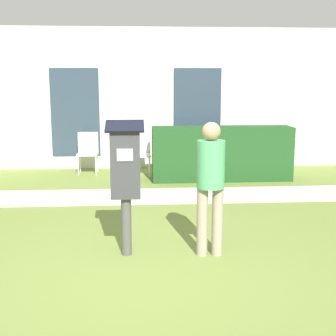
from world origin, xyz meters
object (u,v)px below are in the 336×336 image
Objects in this scene: outdoor_chair_middle at (140,150)px; outdoor_chair_right at (192,149)px; person_standing at (211,178)px; outdoor_chair_left at (88,149)px; parking_meter at (125,171)px.

outdoor_chair_middle is 1.17m from outdoor_chair_right.
person_standing is 5.43m from outdoor_chair_left.
outdoor_chair_left is 1.18m from outdoor_chair_middle.
outdoor_chair_middle is at bearing -30.98° from outdoor_chair_left.
parking_meter is at bearing -98.57° from outdoor_chair_left.
outdoor_chair_left is (-0.93, 4.98, -0.49)m from parking_meter.
parking_meter is 1.77× the size of outdoor_chair_middle.
outdoor_chair_middle is 1.00× the size of outdoor_chair_right.
parking_meter is 5.09m from outdoor_chair_left.
outdoor_chair_right is (0.40, 5.02, -0.40)m from person_standing.
outdoor_chair_middle is at bearing 87.33° from parking_meter.
outdoor_chair_left is at bearing -166.07° from outdoor_chair_right.
outdoor_chair_left is at bearing 111.27° from person_standing.
outdoor_chair_right is at bearing 74.42° from parking_meter.
parking_meter is at bearing -90.57° from outdoor_chair_right.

